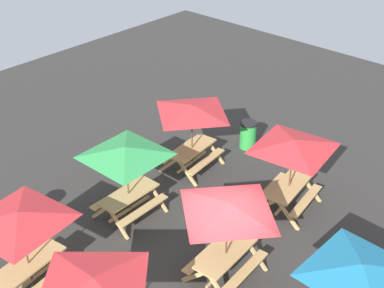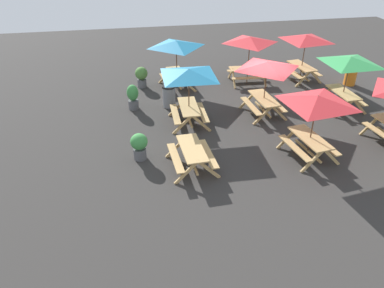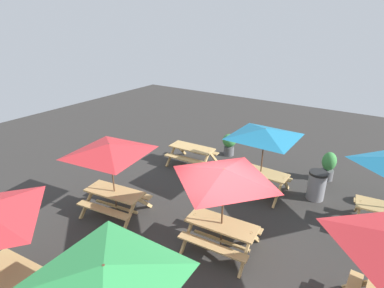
# 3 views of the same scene
# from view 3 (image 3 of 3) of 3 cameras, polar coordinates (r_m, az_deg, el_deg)

# --- Properties ---
(ground_plane) EXTENTS (31.26, 31.26, 0.00)m
(ground_plane) POSITION_cam_3_polar(r_m,az_deg,el_deg) (8.19, 5.79, -19.66)
(ground_plane) COLOR #33302D
(ground_plane) RESTS_ON ground
(picnic_table_1) EXTENTS (1.86, 1.61, 0.81)m
(picnic_table_1) POSITION_cam_3_polar(r_m,az_deg,el_deg) (12.11, -0.00, -1.48)
(picnic_table_1) COLOR tan
(picnic_table_1) RESTS_ON ground
(picnic_table_3) EXTENTS (2.83, 2.83, 2.34)m
(picnic_table_3) POSITION_cam_3_polar(r_m,az_deg,el_deg) (9.92, 13.59, 1.21)
(picnic_table_3) COLOR tan
(picnic_table_3) RESTS_ON ground
(picnic_table_4) EXTENTS (2.83, 2.83, 2.34)m
(picnic_table_4) POSITION_cam_3_polar(r_m,az_deg,el_deg) (4.92, -16.11, -23.86)
(picnic_table_4) COLOR tan
(picnic_table_4) RESTS_ON ground
(picnic_table_6) EXTENTS (2.14, 2.14, 2.34)m
(picnic_table_6) POSITION_cam_3_polar(r_m,az_deg,el_deg) (7.14, 6.07, -6.92)
(picnic_table_6) COLOR tan
(picnic_table_6) RESTS_ON ground
(picnic_table_8) EXTENTS (2.80, 2.80, 2.34)m
(picnic_table_8) POSITION_cam_3_polar(r_m,az_deg,el_deg) (8.78, -15.32, -1.82)
(picnic_table_8) COLOR tan
(picnic_table_8) RESTS_ON ground
(trash_bin_gray) EXTENTS (0.59, 0.59, 0.98)m
(trash_bin_gray) POSITION_cam_3_polar(r_m,az_deg,el_deg) (10.68, 22.64, -7.27)
(trash_bin_gray) COLOR gray
(trash_bin_gray) RESTS_ON ground
(potted_plant_0) EXTENTS (0.59, 0.59, 0.96)m
(potted_plant_0) POSITION_cam_3_polar(r_m,az_deg,el_deg) (13.08, 7.10, 0.12)
(potted_plant_0) COLOR #59595B
(potted_plant_0) RESTS_ON ground
(potted_plant_1) EXTENTS (0.50, 0.50, 1.10)m
(potted_plant_1) POSITION_cam_3_polar(r_m,az_deg,el_deg) (12.02, 24.55, -3.75)
(potted_plant_1) COLOR #59595B
(potted_plant_1) RESTS_ON ground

